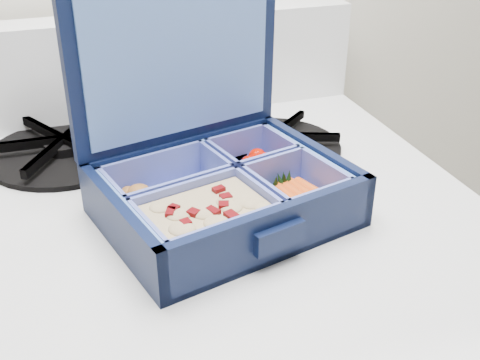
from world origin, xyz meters
name	(u,v)px	position (x,y,z in m)	size (l,w,h in m)	color
bento_box	(224,194)	(0.66, 1.67, 0.85)	(0.22, 0.17, 0.05)	black
burner_grate	(272,140)	(0.75, 1.79, 0.84)	(0.16, 0.16, 0.02)	black
burner_grate_rear	(65,146)	(0.52, 1.85, 0.84)	(0.18, 0.18, 0.02)	black
fork	(279,154)	(0.75, 1.77, 0.83)	(0.02, 0.16, 0.01)	#B2B2B2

